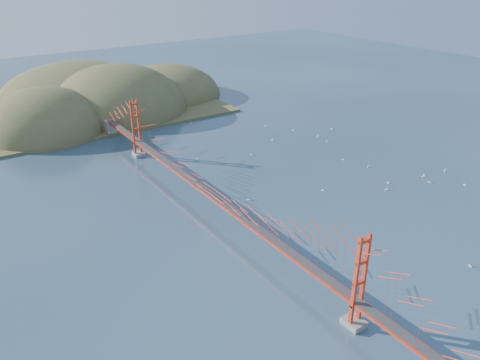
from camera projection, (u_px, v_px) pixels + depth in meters
ground at (214, 215)px, 74.44m from camera, size 320.00×320.00×0.00m
bridge at (212, 174)px, 71.59m from camera, size 2.20×94.40×12.00m
far_headlands at (90, 109)px, 126.84m from camera, size 84.00×58.00×25.00m
sailboat_11 at (429, 182)px, 85.10m from camera, size 0.63×0.63×0.69m
sailboat_4 at (368, 167)px, 91.24m from camera, size 0.60×0.60×0.64m
sailboat_3 at (197, 159)px, 94.76m from camera, size 0.51×0.45×0.58m
sailboat_13 at (445, 170)px, 89.72m from camera, size 0.54×0.54×0.61m
sailboat_0 at (323, 190)px, 82.19m from camera, size 0.46×0.53×0.61m
sailboat_2 at (424, 176)px, 87.35m from camera, size 0.64×0.64×0.72m
sailboat_1 at (251, 154)px, 97.06m from camera, size 0.65×0.65×0.68m
sailboat_9 at (332, 129)px, 111.86m from camera, size 0.55×0.59×0.66m
sailboat_12 at (191, 124)px, 115.42m from camera, size 0.49×0.44×0.56m
sailboat_17 at (318, 136)px, 106.93m from camera, size 0.55×0.47×0.64m
sailboat_15 at (293, 130)px, 111.20m from camera, size 0.50×0.54×0.61m
sailboat_7 at (327, 141)px, 104.10m from camera, size 0.54×0.54×0.61m
sailboat_5 at (343, 159)px, 94.86m from camera, size 0.47×0.50×0.57m
sailboat_6 at (386, 189)px, 82.30m from camera, size 0.56×0.56×0.60m
sailboat_10 at (470, 265)px, 61.84m from camera, size 0.47×0.53×0.60m
sailboat_8 at (266, 126)px, 113.73m from camera, size 0.50×0.47×0.57m
sailboat_16 at (272, 140)px, 104.66m from camera, size 0.59×0.54×0.66m
sailboat_14 at (388, 182)px, 84.85m from camera, size 0.58×0.61×0.68m
sailboat_extra_0 at (248, 200)px, 78.82m from camera, size 0.60×0.60×0.64m
sailboat_extra_1 at (465, 184)px, 84.09m from camera, size 0.54×0.60×0.68m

